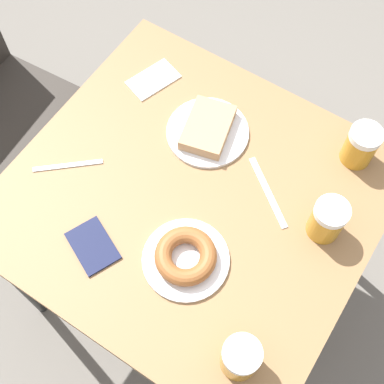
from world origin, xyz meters
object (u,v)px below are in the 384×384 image
at_px(knife, 268,192).
at_px(passport_near_edge, 93,246).
at_px(plate_with_cake, 208,130).
at_px(plate_with_donut, 186,257).
at_px(beer_mug_left, 361,145).
at_px(napkin_folded, 153,80).
at_px(fork, 68,166).
at_px(beer_mug_center, 240,358).
at_px(beer_mug_right, 328,220).

relative_size(knife, passport_near_edge, 1.15).
bearing_deg(passport_near_edge, plate_with_cake, -8.01).
distance_m(plate_with_donut, passport_near_edge, 0.22).
relative_size(beer_mug_left, passport_near_edge, 0.75).
distance_m(napkin_folded, fork, 0.34).
height_order(beer_mug_left, fork, beer_mug_left).
height_order(beer_mug_center, knife, beer_mug_center).
xyz_separation_m(plate_with_cake, plate_with_donut, (-0.33, -0.14, 0.00)).
xyz_separation_m(plate_with_cake, napkin_folded, (0.07, 0.22, -0.01)).
height_order(beer_mug_center, fork, beer_mug_center).
distance_m(knife, passport_near_edge, 0.45).
relative_size(beer_mug_center, fork, 0.81).
xyz_separation_m(beer_mug_left, knife, (-0.21, 0.14, -0.06)).
height_order(beer_mug_right, napkin_folded, beer_mug_right).
xyz_separation_m(napkin_folded, fork, (-0.34, 0.03, -0.00)).
relative_size(plate_with_cake, passport_near_edge, 1.43).
bearing_deg(beer_mug_center, beer_mug_left, 0.86).
xyz_separation_m(fork, knife, (0.21, -0.46, -0.00)).
height_order(beer_mug_left, passport_near_edge, beer_mug_left).
distance_m(beer_mug_right, napkin_folded, 0.62).
relative_size(beer_mug_left, fork, 0.81).
distance_m(plate_with_cake, plate_with_donut, 0.36).
height_order(beer_mug_center, napkin_folded, beer_mug_center).
relative_size(plate_with_donut, passport_near_edge, 1.35).
relative_size(beer_mug_center, napkin_folded, 0.73).
bearing_deg(beer_mug_right, beer_mug_left, 5.19).
relative_size(plate_with_donut, beer_mug_left, 1.80).
bearing_deg(beer_mug_center, plate_with_cake, 38.68).
height_order(beer_mug_center, beer_mug_right, same).
xyz_separation_m(beer_mug_left, passport_near_edge, (-0.56, 0.41, -0.05)).
xyz_separation_m(beer_mug_center, fork, (0.18, 0.61, -0.06)).
bearing_deg(plate_with_cake, fork, 138.40).
height_order(beer_mug_center, passport_near_edge, beer_mug_center).
relative_size(beer_mug_right, knife, 0.65).
bearing_deg(beer_mug_left, passport_near_edge, 143.49).
bearing_deg(napkin_folded, fork, 175.60).
height_order(plate_with_cake, passport_near_edge, plate_with_cake).
height_order(napkin_folded, fork, same).
height_order(plate_with_donut, passport_near_edge, plate_with_donut).
bearing_deg(knife, plate_with_cake, 73.25).
height_order(beer_mug_left, beer_mug_center, same).
relative_size(beer_mug_center, passport_near_edge, 0.75).
distance_m(plate_with_donut, beer_mug_right, 0.34).
distance_m(plate_with_donut, knife, 0.27).
distance_m(plate_with_cake, passport_near_edge, 0.42).
distance_m(plate_with_donut, beer_mug_center, 0.26).
bearing_deg(napkin_folded, passport_near_edge, -161.50).
bearing_deg(passport_near_edge, fork, 53.46).
height_order(beer_mug_left, beer_mug_right, same).
bearing_deg(beer_mug_right, fork, 107.46).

